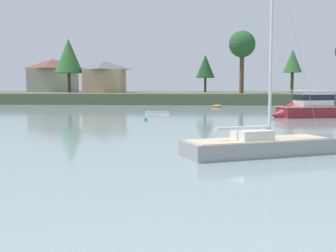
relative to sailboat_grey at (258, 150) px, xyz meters
name	(u,v)px	position (x,y,z in m)	size (l,w,h in m)	color
far_shore_bank	(208,96)	(-0.49, 82.55, 0.81)	(185.20, 49.96, 2.10)	#4C563D
sailboat_grey	(258,150)	(0.00, 0.00, 0.00)	(8.35, 5.50, 11.58)	gray
dinghy_white	(158,112)	(-8.41, 34.39, -0.08)	(3.58, 1.93, 0.65)	white
cruiser_maroon	(309,111)	(9.75, 27.93, 0.50)	(10.87, 5.54, 6.16)	maroon
dinghy_orange	(217,106)	(0.11, 50.45, -0.12)	(1.90, 2.98, 0.47)	orange
mooring_buoy_green	(146,120)	(-8.61, 22.06, -0.17)	(0.39, 0.39, 0.44)	#1E8C47
shore_tree_center	(69,56)	(-32.08, 72.85, 10.01)	(6.25, 6.25, 12.03)	brown
shore_tree_left	(242,45)	(5.73, 65.51, 11.49)	(5.32, 5.32, 12.53)	brown
shore_tree_inland_b	(293,61)	(16.50, 68.76, 8.40)	(3.88, 3.88, 9.03)	brown
shore_tree_right	(205,66)	(-1.30, 82.53, 8.03)	(4.58, 4.58, 9.03)	brown
cottage_near_water	(53,75)	(-40.16, 85.89, 6.18)	(11.80, 9.04, 8.36)	#9E998E
cottage_hillside	(105,76)	(-24.03, 73.26, 5.52)	(9.05, 8.62, 7.09)	tan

